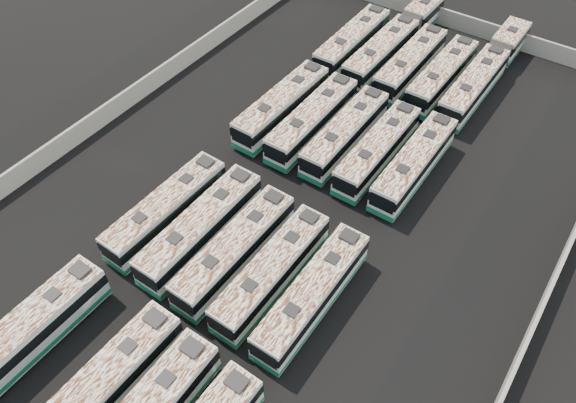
# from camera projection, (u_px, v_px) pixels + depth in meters

# --- Properties ---
(ground) EXTENTS (140.00, 140.00, 0.00)m
(ground) POSITION_uv_depth(u_px,v_px,m) (292.00, 202.00, 51.41)
(ground) COLOR black
(ground) RESTS_ON ground
(perimeter_wall) EXTENTS (45.20, 73.20, 2.20)m
(perimeter_wall) POSITION_uv_depth(u_px,v_px,m) (292.00, 194.00, 50.59)
(perimeter_wall) COLOR gray
(perimeter_wall) RESTS_ON ground
(bus_front_far_left) EXTENTS (2.90, 13.09, 3.68)m
(bus_front_far_left) POSITION_uv_depth(u_px,v_px,m) (27.00, 334.00, 40.25)
(bus_front_far_left) COLOR silver
(bus_front_far_left) RESTS_ON ground
(bus_front_center) EXTENTS (3.00, 13.11, 3.68)m
(bus_front_center) POSITION_uv_depth(u_px,v_px,m) (101.00, 389.00, 37.51)
(bus_front_center) COLOR silver
(bus_front_center) RESTS_ON ground
(bus_midfront_far_left) EXTENTS (3.00, 12.78, 3.59)m
(bus_midfront_far_left) POSITION_uv_depth(u_px,v_px,m) (166.00, 210.00, 48.32)
(bus_midfront_far_left) COLOR silver
(bus_midfront_far_left) RESTS_ON ground
(bus_midfront_left) EXTENTS (2.82, 13.21, 3.72)m
(bus_midfront_left) POSITION_uv_depth(u_px,v_px,m) (201.00, 228.00, 46.87)
(bus_midfront_left) COLOR silver
(bus_midfront_left) RESTS_ON ground
(bus_midfront_center) EXTENTS (2.89, 12.92, 3.63)m
(bus_midfront_center) POSITION_uv_depth(u_px,v_px,m) (235.00, 250.00, 45.36)
(bus_midfront_center) COLOR silver
(bus_midfront_center) RESTS_ON ground
(bus_midfront_right) EXTENTS (2.71, 12.66, 3.57)m
(bus_midfront_right) POSITION_uv_depth(u_px,v_px,m) (272.00, 272.00, 43.97)
(bus_midfront_right) COLOR silver
(bus_midfront_right) RESTS_ON ground
(bus_midfront_far_right) EXTENTS (2.74, 12.73, 3.59)m
(bus_midfront_far_right) POSITION_uv_depth(u_px,v_px,m) (312.00, 295.00, 42.55)
(bus_midfront_far_right) COLOR silver
(bus_midfront_far_right) RESTS_ON ground
(bus_midback_far_left) EXTENTS (3.05, 13.31, 3.74)m
(bus_midback_far_left) POSITION_uv_depth(u_px,v_px,m) (282.00, 106.00, 57.79)
(bus_midback_far_left) COLOR silver
(bus_midback_far_left) RESTS_ON ground
(bus_midback_left) EXTENTS (2.85, 13.17, 3.71)m
(bus_midback_left) POSITION_uv_depth(u_px,v_px,m) (312.00, 120.00, 56.29)
(bus_midback_left) COLOR silver
(bus_midback_left) RESTS_ON ground
(bus_midback_center) EXTENTS (2.74, 12.76, 3.59)m
(bus_midback_center) POSITION_uv_depth(u_px,v_px,m) (345.00, 133.00, 55.02)
(bus_midback_center) COLOR silver
(bus_midback_center) RESTS_ON ground
(bus_midback_right) EXTENTS (2.68, 12.66, 3.57)m
(bus_midback_right) POSITION_uv_depth(u_px,v_px,m) (377.00, 150.00, 53.44)
(bus_midback_right) COLOR silver
(bus_midback_right) RESTS_ON ground
(bus_midback_far_right) EXTENTS (2.72, 12.86, 3.63)m
(bus_midback_far_right) POSITION_uv_depth(u_px,v_px,m) (414.00, 164.00, 52.14)
(bus_midback_far_right) COLOR silver
(bus_midback_far_right) RESTS_ON ground
(bus_back_far_left) EXTENTS (2.91, 13.29, 3.74)m
(bus_back_far_left) POSITION_uv_depth(u_px,v_px,m) (352.00, 42.00, 65.81)
(bus_back_far_left) COLOR silver
(bus_back_far_left) RESTS_ON ground
(bus_back_left) EXTENTS (3.02, 20.53, 3.72)m
(bus_back_left) POSITION_uv_depth(u_px,v_px,m) (395.00, 39.00, 66.25)
(bus_back_left) COLOR silver
(bus_back_left) RESTS_ON ground
(bus_back_center) EXTENTS (2.80, 13.08, 3.69)m
(bus_back_center) POSITION_uv_depth(u_px,v_px,m) (410.00, 64.00, 62.92)
(bus_back_center) COLOR silver
(bus_back_center) RESTS_ON ground
(bus_back_right) EXTENTS (2.89, 12.91, 3.63)m
(bus_back_right) POSITION_uv_depth(u_px,v_px,m) (441.00, 76.00, 61.46)
(bus_back_right) COLOR silver
(bus_back_right) RESTS_ON ground
(bus_back_far_right) EXTENTS (2.87, 20.31, 3.68)m
(bus_back_far_right) POSITION_uv_depth(u_px,v_px,m) (485.00, 71.00, 62.00)
(bus_back_far_right) COLOR silver
(bus_back_far_right) RESTS_ON ground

